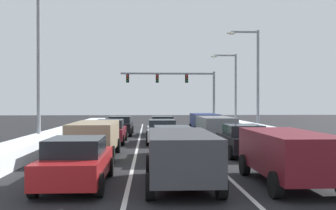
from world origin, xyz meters
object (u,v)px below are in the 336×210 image
Objects in this scene: sedan_silver_center_lane_second at (172,142)px; street_lamp_right_near at (254,72)px; suv_maroon_right_lane_nearest at (288,153)px; sedan_green_center_lane_fourth at (162,125)px; sedan_maroon_left_lane_third at (110,131)px; suv_tan_left_lane_second at (95,136)px; sedan_white_center_lane_third at (162,131)px; street_lamp_left_mid at (44,54)px; sedan_black_left_lane_fourth at (120,125)px; sedan_black_right_lane_second at (242,140)px; traffic_light_gantry at (181,84)px; suv_charcoal_center_lane_nearest at (181,154)px; sedan_red_left_lane_nearest at (76,161)px; street_lamp_right_mid at (232,83)px; suv_gray_right_lane_third at (215,127)px; suv_navy_right_lane_fourth at (205,122)px.

sedan_silver_center_lane_second is 0.53× the size of street_lamp_right_near.
suv_maroon_right_lane_nearest reaches higher than sedan_green_center_lane_fourth.
suv_maroon_right_lane_nearest is at bearing -62.57° from sedan_maroon_left_lane_third.
sedan_white_center_lane_third is at bearing 61.90° from suv_tan_left_lane_second.
suv_tan_left_lane_second is at bearing 136.78° from suv_maroon_right_lane_nearest.
suv_maroon_right_lane_nearest is 0.53× the size of street_lamp_left_mid.
sedan_maroon_left_lane_third is at bearing 26.02° from street_lamp_left_mid.
sedan_black_left_lane_fourth is at bearing 176.62° from sedan_green_center_lane_fourth.
traffic_light_gantry reaches higher than sedan_black_right_lane_second.
traffic_light_gantry is at bearing 84.18° from sedan_silver_center_lane_second.
sedan_green_center_lane_fourth is at bearing 46.97° from street_lamp_left_mid.
sedan_silver_center_lane_second and sedan_black_left_lane_fourth have the same top height.
sedan_maroon_left_lane_third is 1.00× the size of sedan_black_left_lane_fourth.
sedan_red_left_lane_nearest is (-3.24, 0.23, -0.25)m from suv_charcoal_center_lane_nearest.
street_lamp_left_mid is at bearing -133.33° from street_lamp_right_mid.
street_lamp_right_mid is (7.61, 13.96, 3.78)m from sedan_white_center_lane_third.
traffic_light_gantry is at bearing 79.41° from sedan_red_left_lane_nearest.
suv_maroon_right_lane_nearest is 0.45× the size of traffic_light_gantry.
sedan_maroon_left_lane_third is (0.10, 6.65, -0.25)m from suv_tan_left_lane_second.
suv_maroon_right_lane_nearest is 14.84m from sedan_maroon_left_lane_third.
sedan_silver_center_lane_second is (-3.28, -7.17, -0.25)m from suv_gray_right_lane_third.
street_lamp_left_mid reaches higher than sedan_black_right_lane_second.
sedan_maroon_left_lane_third is (-7.15, -6.99, -0.25)m from suv_navy_right_lane_fourth.
sedan_black_right_lane_second is 12.69m from sedan_green_center_lane_fourth.
sedan_black_right_lane_second is 13.19m from suv_navy_right_lane_fourth.
sedan_black_right_lane_second is 1.00× the size of sedan_green_center_lane_fourth.
street_lamp_right_near reaches higher than sedan_silver_center_lane_second.
suv_maroon_right_lane_nearest is 6.99m from sedan_black_right_lane_second.
suv_maroon_right_lane_nearest is 1.09× the size of sedan_silver_center_lane_second.
suv_tan_left_lane_second is at bearing -103.66° from traffic_light_gantry.
suv_gray_right_lane_third is 1.09× the size of sedan_white_center_lane_third.
traffic_light_gantry is at bearing 90.95° from suv_maroon_right_lane_nearest.
sedan_black_left_lane_fourth is (-6.62, 19.38, -0.25)m from suv_maroon_right_lane_nearest.
suv_tan_left_lane_second reaches higher than sedan_black_right_lane_second.
sedan_black_right_lane_second is 0.92× the size of suv_navy_right_lane_fourth.
suv_navy_right_lane_fourth is at bearing 89.10° from suv_maroon_right_lane_nearest.
street_lamp_right_mid is 0.81× the size of street_lamp_left_mid.
sedan_red_left_lane_nearest is 28.99m from street_lamp_right_mid.
suv_charcoal_center_lane_nearest is 0.53× the size of street_lamp_left_mid.
street_lamp_left_mid is at bearing 126.71° from suv_tan_left_lane_second.
sedan_green_center_lane_fourth is at bearing 99.60° from suv_maroon_right_lane_nearest.
sedan_black_right_lane_second is at bearing -60.93° from sedan_black_left_lane_fourth.
sedan_white_center_lane_third is 7.25m from suv_tan_left_lane_second.
traffic_light_gantry is (2.85, 32.82, 3.72)m from suv_charcoal_center_lane_nearest.
sedan_black_left_lane_fourth is 13.61m from street_lamp_right_mid.
suv_maroon_right_lane_nearest is 13.11m from suv_gray_right_lane_third.
street_lamp_right_mid is at bearing 60.64° from suv_navy_right_lane_fourth.
suv_charcoal_center_lane_nearest is at bearing -75.40° from sedan_maroon_left_lane_third.
street_lamp_right_near is (10.75, -0.44, 4.27)m from sedan_black_left_lane_fourth.
street_lamp_right_near is at bearing -2.36° from sedan_black_left_lane_fourth.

